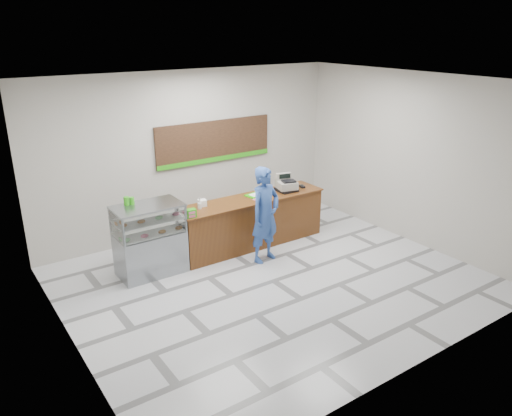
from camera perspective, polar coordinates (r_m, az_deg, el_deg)
floor at (r=9.09m, az=2.05°, el=-8.33°), size 7.00×7.00×0.00m
back_wall at (r=10.85m, az=-7.35°, el=6.23°), size 7.00×0.00×7.00m
ceiling at (r=8.03m, az=2.36°, el=14.20°), size 7.00×7.00×0.00m
sales_counter at (r=10.30m, az=-0.58°, el=-1.58°), size 3.26×0.76×1.03m
display_case at (r=9.28m, az=-12.04°, el=-3.51°), size 1.22×0.72×1.33m
menu_board at (r=11.03m, az=-4.74°, el=7.53°), size 2.80×0.06×0.90m
cash_register at (r=10.57m, az=3.47°, el=2.70°), size 0.48×0.49×0.37m
card_terminal at (r=10.85m, az=5.29°, el=2.48°), size 0.13×0.19×0.04m
serving_tray at (r=10.29m, az=-0.08°, el=1.50°), size 0.42×0.33×0.02m
napkin_box at (r=9.72m, az=-6.17°, el=0.59°), size 0.17×0.17×0.13m
straw_cup at (r=9.59m, az=-6.46°, el=0.26°), size 0.08×0.08×0.12m
promo_box at (r=9.16m, az=-7.44°, el=-0.61°), size 0.19×0.13×0.16m
donut_decal at (r=10.07m, az=0.08°, el=1.03°), size 0.18×0.18×0.00m
green_cup_left at (r=9.12m, az=-14.58°, el=0.78°), size 0.10×0.10×0.15m
green_cup_right at (r=9.14m, az=-13.99°, el=0.81°), size 0.08×0.08×0.13m
customer at (r=9.50m, az=1.05°, el=-0.77°), size 0.76×0.58×1.88m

